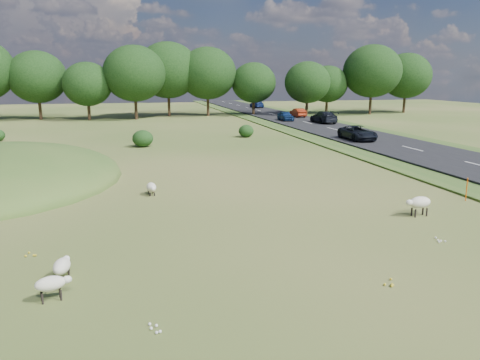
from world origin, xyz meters
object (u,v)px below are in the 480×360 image
car_5 (257,104)px  car_0 (324,117)px  car_3 (298,113)px  sheep_3 (51,284)px  car_4 (358,133)px  marker_post (467,189)px  car_1 (285,116)px  sheep_0 (419,203)px  sheep_2 (151,187)px  sheep_1 (62,266)px

car_5 → car_0: bearing=90.0°
car_3 → car_5: (0.00, 23.27, 0.04)m
sheep_3 → car_4: (23.90, 28.00, 0.42)m
marker_post → car_1: size_ratio=0.32×
car_1 → car_5: size_ratio=0.79×
sheep_0 → sheep_2: size_ratio=1.10×
car_0 → car_3: (0.00, 9.68, -0.12)m
car_1 → sheep_3: bearing=-115.9°
marker_post → car_4: bearing=76.8°
sheep_0 → sheep_3: 15.71m
car_3 → car_4: (-3.80, -26.51, 0.02)m
car_0 → car_5: bearing=-90.0°
sheep_0 → car_4: size_ratio=0.26×
sheep_0 → sheep_3: size_ratio=1.22×
marker_post → car_0: car_0 is taller
car_0 → sheep_0: bearing=72.3°
sheep_0 → car_4: car_4 is taller
sheep_2 → sheep_3: bearing=-21.5°
car_3 → car_4: bearing=81.8°
sheep_0 → car_5: bearing=-103.9°
sheep_1 → car_5: car_5 is taller
sheep_0 → car_3: car_3 is taller
sheep_0 → sheep_2: 13.42m
sheep_0 → car_4: 24.83m
sheep_1 → car_4: (23.81, 26.45, 0.52)m
car_4 → car_5: 49.92m
sheep_2 → sheep_3: sheep_3 is taller
car_4 → sheep_2: bearing=-141.4°
sheep_1 → sheep_2: 10.62m
marker_post → car_5: size_ratio=0.25×
sheep_0 → car_5: car_5 is taller
car_5 → car_3: bearing=90.0°
sheep_3 → sheep_0: bearing=3.8°
car_3 → car_4: car_4 is taller
marker_post → sheep_3: (-18.91, -6.65, -0.09)m
sheep_2 → car_3: car_3 is taller
marker_post → sheep_2: marker_post is taller
sheep_0 → marker_post: bearing=-159.3°
sheep_0 → car_0: (12.75, 39.99, 0.38)m
sheep_1 → sheep_3: sheep_3 is taller
sheep_2 → car_3: bearing=145.2°
sheep_0 → sheep_2: bearing=-34.4°
marker_post → sheep_3: 20.05m
car_4 → sheep_1: bearing=-132.0°
sheep_3 → car_4: 36.82m
car_4 → car_5: bearing=85.6°
car_1 → car_5: car_5 is taller
car_4 → car_1: bearing=90.0°
sheep_2 → sheep_3: (-3.39, -11.64, 0.09)m
sheep_0 → car_3: (12.75, 49.67, 0.27)m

